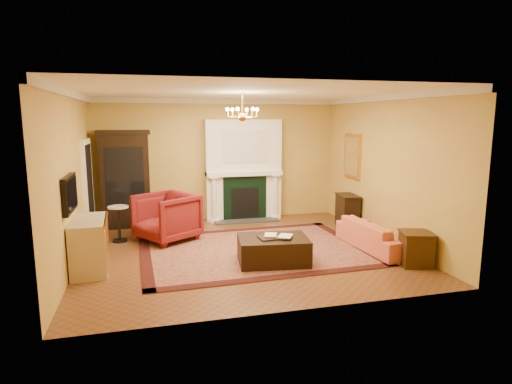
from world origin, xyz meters
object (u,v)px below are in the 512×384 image
object	(u,v)px
pedestal_table	(119,221)
console_table	(347,211)
coral_sofa	(377,230)
end_table	(416,250)
china_cabinet	(125,181)
wingback_armchair	(167,215)
leather_ottoman	(273,250)
commode	(90,245)

from	to	relation	value
pedestal_table	console_table	bearing A→B (deg)	-0.52
coral_sofa	end_table	world-z (taller)	coral_sofa
china_cabinet	coral_sofa	distance (m)	5.72
china_cabinet	wingback_armchair	distance (m)	1.75
coral_sofa	end_table	xyz separation A→B (m)	(0.17, -1.03, -0.09)
wingback_armchair	leather_ottoman	world-z (taller)	wingback_armchair
end_table	leather_ottoman	world-z (taller)	end_table
pedestal_table	leather_ottoman	size ratio (longest dim) A/B	0.62
commode	pedestal_table	bearing A→B (deg)	73.98
wingback_armchair	end_table	xyz separation A→B (m)	(4.11, -2.64, -0.27)
pedestal_table	leather_ottoman	distance (m)	3.41
pedestal_table	leather_ottoman	xyz separation A→B (m)	(2.70, -2.07, -0.20)
console_table	wingback_armchair	bearing A→B (deg)	-171.66
end_table	console_table	xyz separation A→B (m)	(0.06, 2.76, 0.09)
commode	end_table	distance (m)	5.58
console_table	china_cabinet	bearing A→B (deg)	172.07
commode	coral_sofa	bearing A→B (deg)	-4.44
leather_ottoman	coral_sofa	bearing A→B (deg)	15.03
china_cabinet	commode	bearing A→B (deg)	-100.98
china_cabinet	pedestal_table	world-z (taller)	china_cabinet
pedestal_table	console_table	xyz separation A→B (m)	(5.13, -0.05, -0.07)
commode	coral_sofa	size ratio (longest dim) A/B	0.62
commode	console_table	world-z (taller)	commode
pedestal_table	coral_sofa	size ratio (longest dim) A/B	0.40
china_cabinet	wingback_armchair	xyz separation A→B (m)	(0.85, -1.43, -0.53)
coral_sofa	console_table	distance (m)	1.75
end_table	console_table	bearing A→B (deg)	88.75
wingback_armchair	console_table	bearing A→B (deg)	57.91
china_cabinet	coral_sofa	xyz separation A→B (m)	(4.78, -3.05, -0.71)
wingback_armchair	leather_ottoman	size ratio (longest dim) A/B	0.91
wingback_armchair	leather_ottoman	distance (m)	2.60
console_table	leather_ottoman	size ratio (longest dim) A/B	0.61
coral_sofa	leather_ottoman	distance (m)	2.22
pedestal_table	coral_sofa	world-z (taller)	pedestal_table
china_cabinet	pedestal_table	bearing A→B (deg)	-96.41
pedestal_table	commode	size ratio (longest dim) A/B	0.64
wingback_armchair	coral_sofa	world-z (taller)	wingback_armchair
china_cabinet	wingback_armchair	size ratio (longest dim) A/B	1.97
commode	leather_ottoman	distance (m)	3.12
coral_sofa	wingback_armchair	bearing A→B (deg)	64.12
console_table	leather_ottoman	xyz separation A→B (m)	(-2.43, -2.02, -0.13)
coral_sofa	china_cabinet	bearing A→B (deg)	53.96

